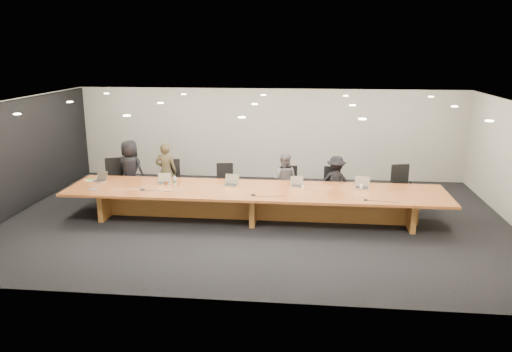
{
  "coord_description": "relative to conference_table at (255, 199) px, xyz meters",
  "views": [
    {
      "loc": [
        1.23,
        -11.32,
        4.04
      ],
      "look_at": [
        0.0,
        0.3,
        1.0
      ],
      "focal_mm": 35.0,
      "sensor_mm": 36.0,
      "label": 1
    }
  ],
  "objects": [
    {
      "name": "ground",
      "position": [
        0.0,
        0.0,
        -0.52
      ],
      "size": [
        12.0,
        12.0,
        0.0
      ],
      "primitive_type": "plane",
      "color": "black",
      "rests_on": "ground"
    },
    {
      "name": "back_wall",
      "position": [
        0.0,
        4.0,
        0.88
      ],
      "size": [
        12.0,
        0.02,
        2.8
      ],
      "primitive_type": "cube",
      "color": "beige",
      "rests_on": "ground"
    },
    {
      "name": "left_wall_panel",
      "position": [
        -5.94,
        0.0,
        0.85
      ],
      "size": [
        0.08,
        7.84,
        2.74
      ],
      "primitive_type": "cube",
      "color": "black",
      "rests_on": "ground"
    },
    {
      "name": "conference_table",
      "position": [
        0.0,
        0.0,
        0.0
      ],
      "size": [
        9.0,
        1.8,
        0.75
      ],
      "color": "#964A20",
      "rests_on": "ground"
    },
    {
      "name": "chair_far_left",
      "position": [
        -3.97,
        1.22,
        0.05
      ],
      "size": [
        0.68,
        0.68,
        1.14
      ],
      "primitive_type": null,
      "rotation": [
        0.0,
        0.0,
        0.2
      ],
      "color": "black",
      "rests_on": "ground"
    },
    {
      "name": "chair_left",
      "position": [
        -2.36,
        1.16,
        0.05
      ],
      "size": [
        0.7,
        0.7,
        1.15
      ],
      "primitive_type": null,
      "rotation": [
        0.0,
        0.0,
        0.23
      ],
      "color": "black",
      "rests_on": "ground"
    },
    {
      "name": "chair_mid_left",
      "position": [
        -0.93,
        1.25,
        0.01
      ],
      "size": [
        0.6,
        0.6,
        1.05
      ],
      "primitive_type": null,
      "rotation": [
        0.0,
        0.0,
        0.14
      ],
      "color": "black",
      "rests_on": "ground"
    },
    {
      "name": "chair_mid_right",
      "position": [
        0.76,
        1.25,
        -0.01
      ],
      "size": [
        0.53,
        0.53,
        1.03
      ],
      "primitive_type": null,
      "rotation": [
        0.0,
        0.0,
        0.01
      ],
      "color": "black",
      "rests_on": "ground"
    },
    {
      "name": "chair_right",
      "position": [
        1.86,
        1.24,
        -0.0
      ],
      "size": [
        0.59,
        0.59,
        1.03
      ],
      "primitive_type": null,
      "rotation": [
        0.0,
        0.0,
        -0.14
      ],
      "color": "black",
      "rests_on": "ground"
    },
    {
      "name": "chair_far_right",
      "position": [
        3.68,
        1.28,
        0.04
      ],
      "size": [
        0.7,
        0.7,
        1.13
      ],
      "primitive_type": null,
      "rotation": [
        0.0,
        0.0,
        0.26
      ],
      "color": "black",
      "rests_on": "ground"
    },
    {
      "name": "person_a",
      "position": [
        -3.51,
        1.28,
        0.3
      ],
      "size": [
        0.88,
        0.66,
        1.64
      ],
      "primitive_type": "imported",
      "rotation": [
        0.0,
        0.0,
        2.95
      ],
      "color": "black",
      "rests_on": "ground"
    },
    {
      "name": "person_b",
      "position": [
        -2.52,
        1.27,
        0.28
      ],
      "size": [
        0.6,
        0.41,
        1.6
      ],
      "primitive_type": "imported",
      "rotation": [
        0.0,
        0.0,
        3.1
      ],
      "color": "#39331F",
      "rests_on": "ground"
    },
    {
      "name": "person_c",
      "position": [
        0.64,
        1.2,
        0.18
      ],
      "size": [
        0.77,
        0.65,
        1.39
      ],
      "primitive_type": "imported",
      "rotation": [
        0.0,
        0.0,
        2.94
      ],
      "color": "#5F5F61",
      "rests_on": "ground"
    },
    {
      "name": "person_d",
      "position": [
        1.97,
        1.17,
        0.15
      ],
      "size": [
        0.95,
        0.66,
        1.35
      ],
      "primitive_type": "imported",
      "rotation": [
        0.0,
        0.0,
        2.95
      ],
      "color": "black",
      "rests_on": "ground"
    },
    {
      "name": "laptop_a",
      "position": [
        -3.98,
        0.31,
        0.36
      ],
      "size": [
        0.4,
        0.35,
        0.26
      ],
      "primitive_type": null,
      "rotation": [
        0.0,
        0.0,
        -0.39
      ],
      "color": "#BDAA91",
      "rests_on": "conference_table"
    },
    {
      "name": "laptop_b",
      "position": [
        -2.29,
        0.28,
        0.36
      ],
      "size": [
        0.35,
        0.27,
        0.25
      ],
      "primitive_type": null,
      "rotation": [
        0.0,
        0.0,
        0.12
      ],
      "color": "#C3B695",
      "rests_on": "conference_table"
    },
    {
      "name": "laptop_c",
      "position": [
        -0.61,
        0.27,
        0.36
      ],
      "size": [
        0.37,
        0.29,
        0.27
      ],
      "primitive_type": null,
      "rotation": [
        0.0,
        0.0,
        -0.12
      ],
      "color": "tan",
      "rests_on": "conference_table"
    },
    {
      "name": "laptop_d",
      "position": [
        0.99,
        0.35,
        0.35
      ],
      "size": [
        0.33,
        0.25,
        0.24
      ],
      "primitive_type": null,
      "rotation": [
        0.0,
        0.0,
        0.08
      ],
      "color": "#B9AB8D",
      "rests_on": "conference_table"
    },
    {
      "name": "laptop_e",
      "position": [
        2.54,
        0.36,
        0.37
      ],
      "size": [
        0.39,
        0.32,
        0.28
      ],
      "primitive_type": null,
      "rotation": [
        0.0,
        0.0,
        -0.19
      ],
      "color": "tan",
      "rests_on": "conference_table"
    },
    {
      "name": "water_bottle",
      "position": [
        -1.96,
        0.06,
        0.35
      ],
      "size": [
        0.1,
        0.1,
        0.24
      ],
      "primitive_type": "cylinder",
      "rotation": [
        0.0,
        0.0,
        -0.33
      ],
      "color": "#A9B9B5",
      "rests_on": "conference_table"
    },
    {
      "name": "amber_mug",
      "position": [
        -2.21,
        0.2,
        0.27
      ],
      "size": [
        0.07,
        0.07,
        0.09
      ],
      "primitive_type": "cylinder",
      "rotation": [
        0.0,
        0.0,
        -0.08
      ],
      "color": "brown",
      "rests_on": "conference_table"
    },
    {
      "name": "paper_cup_near",
      "position": [
        1.14,
        0.16,
        0.27
      ],
      "size": [
        0.08,
        0.08,
        0.09
      ],
      "primitive_type": "cone",
      "rotation": [
        0.0,
        0.0,
        -0.05
      ],
      "color": "white",
      "rests_on": "conference_table"
    },
    {
      "name": "paper_cup_far",
      "position": [
        2.52,
        0.3,
        0.28
      ],
      "size": [
        0.1,
        0.1,
        0.1
      ],
      "primitive_type": "cone",
      "rotation": [
        0.0,
        0.0,
        -0.15
      ],
      "color": "silver",
      "rests_on": "conference_table"
    },
    {
      "name": "notepad",
      "position": [
        -4.23,
        0.37,
        0.24
      ],
      "size": [
        0.3,
        0.28,
        0.01
      ],
      "primitive_type": "cube",
      "rotation": [
        0.0,
        0.0,
        -0.42
      ],
      "color": "white",
      "rests_on": "conference_table"
    },
    {
      "name": "lime_gadget",
      "position": [
        -4.24,
        0.38,
        0.26
      ],
      "size": [
        0.15,
        0.09,
        0.02
      ],
      "primitive_type": "cube",
      "rotation": [
        0.0,
        0.0,
        0.04
      ],
      "color": "green",
      "rests_on": "notepad"
    },
    {
      "name": "av_box",
      "position": [
        -3.78,
        -0.46,
        0.24
      ],
      "size": [
        0.2,
        0.15,
        0.03
      ],
      "primitive_type": "cube",
      "rotation": [
        0.0,
        0.0,
        0.04
      ],
      "color": "silver",
      "rests_on": "conference_table"
    },
    {
      "name": "mic_left",
      "position": [
        -2.63,
        -0.34,
        0.25
      ],
      "size": [
        0.18,
        0.18,
        0.03
      ],
      "primitive_type": "cone",
      "rotation": [
        0.0,
        0.0,
        -0.43
      ],
      "color": "black",
      "rests_on": "conference_table"
    },
    {
      "name": "mic_center",
      "position": [
        0.02,
        -0.49,
        0.25
      ],
      "size": [
        0.14,
        0.14,
        0.03
      ],
      "primitive_type": "cone",
      "rotation": [
        0.0,
        0.0,
        0.06
      ],
      "color": "black",
      "rests_on": "conference_table"
    },
    {
      "name": "mic_right",
      "position": [
        2.54,
        -0.61,
        0.24
      ],
      "size": [
        0.13,
        0.13,
        0.03
      ],
      "primitive_type": "cone",
      "rotation": [
        0.0,
        0.0,
        -0.17
      ],
      "color": "black",
      "rests_on": "conference_table"
    }
  ]
}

